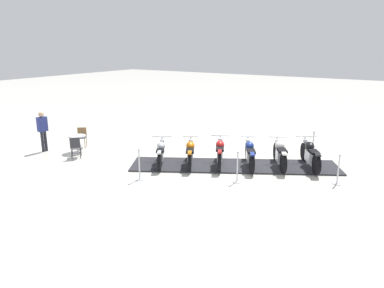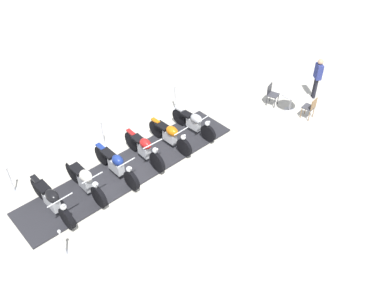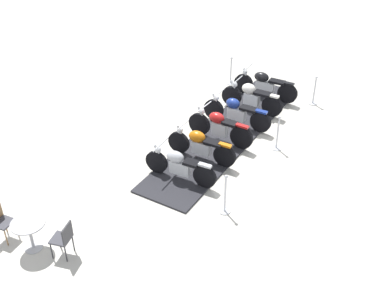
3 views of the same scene
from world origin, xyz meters
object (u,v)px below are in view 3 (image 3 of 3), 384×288
motorcycle_maroon (219,126)px  stanchion_left_front (314,95)px  motorcycle_navy (236,112)px  cafe_chair_across_table (1,220)px  stanchion_right_front (231,76)px  cafe_table (29,229)px  stanchion_left_rear (225,199)px  motorcycle_black (264,85)px  stanchion_left_mid (277,138)px  motorcycle_copper (200,145)px  cafe_chair_near_table (63,238)px  motorcycle_cream (251,97)px  motorcycle_chrome (179,165)px

motorcycle_maroon → stanchion_left_front: size_ratio=1.91×
motorcycle_navy → stanchion_left_front: 3.21m
stanchion_left_front → cafe_chair_across_table: stanchion_left_front is taller
stanchion_right_front → cafe_table: stanchion_right_front is taller
cafe_table → stanchion_left_front: bearing=11.4°
motorcycle_maroon → stanchion_left_rear: 3.21m
motorcycle_black → stanchion_left_mid: size_ratio=1.91×
stanchion_left_front → motorcycle_copper: bearing=-169.3°
stanchion_left_mid → motorcycle_maroon: bearing=137.7°
stanchion_left_front → stanchion_right_front: size_ratio=0.98×
stanchion_left_rear → cafe_chair_near_table: 3.85m
cafe_chair_near_table → motorcycle_maroon: bearing=-112.1°
motorcycle_navy → motorcycle_maroon: bearing=89.1°
motorcycle_cream → stanchion_right_front: bearing=-46.5°
stanchion_left_front → stanchion_left_rear: stanchion_left_rear is taller
motorcycle_navy → cafe_table: 7.32m
motorcycle_maroon → cafe_table: motorcycle_maroon is taller
motorcycle_cream → cafe_table: motorcycle_cream is taller
motorcycle_maroon → stanchion_left_front: (4.18, 0.43, -0.21)m
motorcycle_cream → cafe_chair_near_table: motorcycle_cream is taller
motorcycle_cream → stanchion_right_front: (0.67, 2.17, -0.23)m
motorcycle_maroon → stanchion_left_rear: bearing=122.3°
motorcycle_navy → cafe_chair_across_table: size_ratio=2.34×
motorcycle_black → stanchion_left_front: bearing=-164.0°
stanchion_left_front → cafe_table: (-10.20, -2.06, 0.22)m
motorcycle_cream → cafe_chair_near_table: size_ratio=2.22×
stanchion_right_front → cafe_table: 9.93m
motorcycle_black → stanchion_right_front: (-0.30, 1.63, -0.22)m
motorcycle_maroon → stanchion_left_mid: size_ratio=1.81×
stanchion_right_front → cafe_chair_across_table: bearing=-155.3°
stanchion_left_rear → cafe_chair_across_table: bearing=159.7°
motorcycle_black → stanchion_left_rear: size_ratio=1.88×
motorcycle_navy → motorcycle_maroon: (-0.98, -0.53, 0.03)m
motorcycle_copper → stanchion_right_front: (3.63, 3.78, -0.21)m
motorcycle_copper → cafe_chair_across_table: bearing=63.6°
motorcycle_cream → cafe_chair_near_table: 8.11m
cafe_chair_across_table → stanchion_left_rear: bearing=34.1°
motorcycle_navy → stanchion_left_rear: 4.21m
motorcycle_cream → stanchion_left_front: 2.31m
motorcycle_black → motorcycle_maroon: size_ratio=1.06×
motorcycle_chrome → cafe_table: (-4.04, -0.55, 0.05)m
stanchion_left_front → cafe_chair_near_table: size_ratio=1.17×
motorcycle_black → cafe_table: 9.53m
motorcycle_navy → stanchion_left_rear: (-2.62, -3.29, -0.13)m
stanchion_left_front → cafe_chair_near_table: 9.99m
motorcycle_black → stanchion_left_rear: (-4.58, -4.38, -0.15)m
motorcycle_maroon → motorcycle_navy: bearing=-88.6°
stanchion_right_front → cafe_chair_near_table: (-8.09, -5.45, 0.20)m
motorcycle_maroon → cafe_table: (-6.01, -1.62, 0.01)m
cafe_chair_near_table → motorcycle_black: bearing=-109.6°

